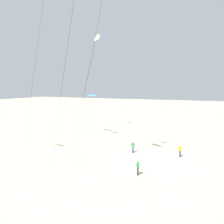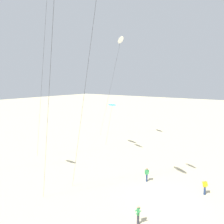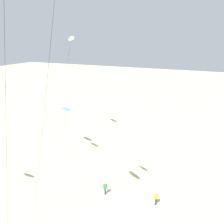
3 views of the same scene
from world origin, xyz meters
name	(u,v)px [view 3 (image 3 of 3)]	position (x,y,z in m)	size (l,w,h in m)	color
ground_plane	(121,215)	(0.00, 0.00, 0.00)	(260.00, 260.00, 0.00)	beige
kite_cyan	(66,109)	(11.54, 14.98, 7.72)	(1.88, 3.58, 8.02)	#33BFE0
kite_white	(71,39)	(15.31, 15.82, 19.25)	(4.44, 8.78, 19.98)	white
kite_flyer_middle	(105,188)	(2.66, 3.34, 0.89)	(0.70, 0.71, 1.67)	navy
kite_flyer_furthest	(156,198)	(3.37, -3.18, 0.89)	(0.70, 0.71, 1.67)	navy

